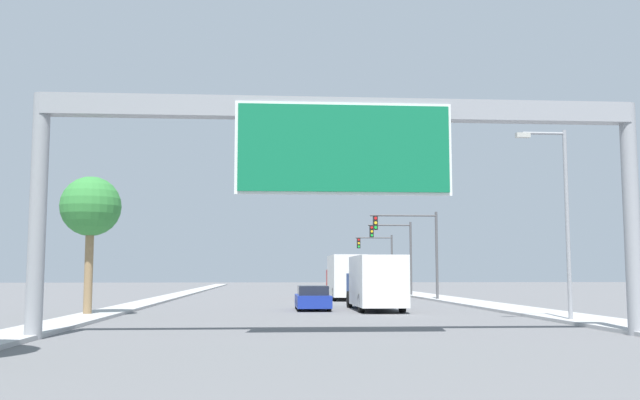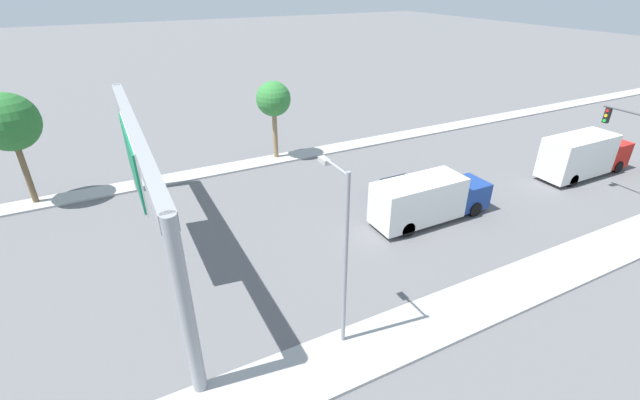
# 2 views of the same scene
# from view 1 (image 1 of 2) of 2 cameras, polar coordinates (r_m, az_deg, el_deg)

# --- Properties ---
(sidewalk_right) EXTENTS (3.00, 120.00, 0.15)m
(sidewalk_right) POSITION_cam_1_polar(r_m,az_deg,el_deg) (67.00, 7.83, -7.52)
(sidewalk_right) COLOR #A9A9A9
(sidewalk_right) RESTS_ON ground
(median_strip_left) EXTENTS (2.00, 120.00, 0.15)m
(median_strip_left) POSITION_cam_1_polar(r_m,az_deg,el_deg) (66.11, -11.35, -7.48)
(median_strip_left) COLOR #A9A9A9
(median_strip_left) RESTS_ON ground
(sign_gantry) EXTENTS (20.45, 0.73, 7.97)m
(sign_gantry) POSITION_cam_1_polar(r_m,az_deg,el_deg) (23.95, 1.89, 4.19)
(sign_gantry) COLOR gray
(sign_gantry) RESTS_ON ground
(car_near_center) EXTENTS (1.86, 4.37, 1.40)m
(car_near_center) POSITION_cam_1_polar(r_m,az_deg,el_deg) (63.21, 4.59, -7.12)
(car_near_center) COLOR #1E662D
(car_near_center) RESTS_ON ground
(car_far_center) EXTENTS (1.88, 4.36, 1.38)m
(car_far_center) POSITION_cam_1_polar(r_m,az_deg,el_deg) (40.64, -0.59, -7.89)
(car_far_center) COLOR navy
(car_far_center) RESTS_ON ground
(truck_box_primary) EXTENTS (2.47, 8.48, 3.03)m
(truck_box_primary) POSITION_cam_1_polar(r_m,az_deg,el_deg) (40.49, 4.44, -6.61)
(truck_box_primary) COLOR navy
(truck_box_primary) RESTS_ON ground
(truck_box_secondary) EXTENTS (2.50, 8.60, 3.45)m
(truck_box_secondary) POSITION_cam_1_polar(r_m,az_deg,el_deg) (56.16, 2.05, -6.20)
(truck_box_secondary) COLOR red
(truck_box_secondary) RESTS_ON ground
(traffic_light_near_intersection) EXTENTS (5.20, 0.32, 6.75)m
(traffic_light_near_intersection) POSITION_cam_1_polar(r_m,az_deg,el_deg) (54.74, 7.67, -3.19)
(traffic_light_near_intersection) COLOR #4C4C4F
(traffic_light_near_intersection) RESTS_ON ground
(traffic_light_mid_block) EXTENTS (3.95, 0.32, 6.68)m
(traffic_light_mid_block) POSITION_cam_1_polar(r_m,az_deg,el_deg) (64.63, 6.24, -3.73)
(traffic_light_mid_block) COLOR #4C4C4F
(traffic_light_mid_block) RESTS_ON ground
(traffic_light_far_intersection) EXTENTS (3.88, 0.32, 6.03)m
(traffic_light_far_intersection) POSITION_cam_1_polar(r_m,az_deg,el_deg) (74.47, 4.84, -4.33)
(traffic_light_far_intersection) COLOR #4C4C4F
(traffic_light_far_intersection) RESTS_ON ground
(palm_tree_background) EXTENTS (2.92, 2.92, 6.80)m
(palm_tree_background) POSITION_cam_1_polar(r_m,az_deg,el_deg) (36.46, -17.87, -0.62)
(palm_tree_background) COLOR #8C704C
(palm_tree_background) RESTS_ON ground
(street_lamp_right) EXTENTS (2.25, 0.28, 8.30)m
(street_lamp_right) POSITION_cam_1_polar(r_m,az_deg,el_deg) (32.42, 18.72, -0.64)
(street_lamp_right) COLOR gray
(street_lamp_right) RESTS_ON ground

